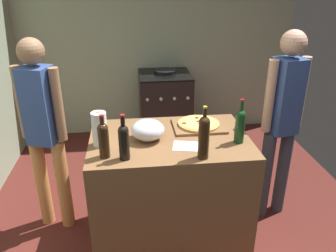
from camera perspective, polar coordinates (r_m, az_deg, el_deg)
ground_plane at (r=3.62m, az=-1.69°, el=-10.28°), size 3.86×3.50×0.02m
kitchen_wall_rear at (r=4.54m, az=-3.68°, el=14.82°), size 3.86×0.10×2.60m
counter at (r=2.74m, az=0.25°, el=-10.80°), size 1.18×0.80×0.93m
cutting_board at (r=2.68m, az=5.20°, el=0.02°), size 0.40×0.32×0.02m
pizza at (r=2.67m, az=5.21°, el=0.43°), size 0.33×0.33×0.03m
mixing_bowl at (r=2.45m, az=-3.45°, el=-0.65°), size 0.24×0.24×0.15m
paper_towel_roll at (r=2.39m, az=-11.48°, el=-0.51°), size 0.10×0.10×0.25m
wine_bottle_green at (r=2.18m, az=-7.47°, el=-2.41°), size 0.07×0.07×0.31m
wine_bottle_amber at (r=2.22m, az=-10.85°, el=-2.09°), size 0.07×0.07×0.30m
wine_bottle_dark at (r=2.17m, az=6.08°, el=-1.64°), size 0.07×0.07×0.36m
wine_bottle_clear at (r=2.43m, az=12.08°, el=0.23°), size 0.07×0.07×0.33m
recipe_sheet at (r=2.38m, az=3.42°, el=-3.42°), size 0.24×0.19×0.00m
stove at (r=4.39m, az=-0.54°, el=3.14°), size 0.65×0.64×0.95m
person_in_stripes at (r=2.83m, az=-20.33°, el=-0.16°), size 0.37×0.25×1.64m
person_in_red at (r=2.94m, az=18.77°, el=1.44°), size 0.37×0.24×1.67m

